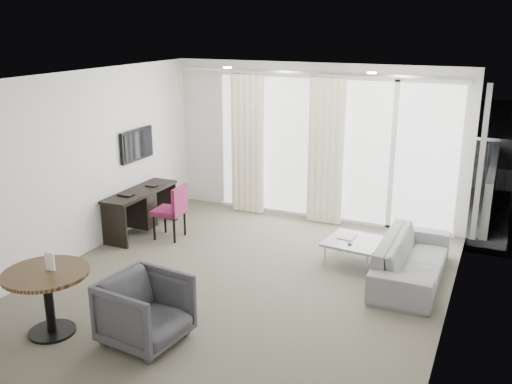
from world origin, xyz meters
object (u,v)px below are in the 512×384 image
at_px(rattan_chair_b, 427,185).
at_px(sofa, 412,259).
at_px(round_table, 49,303).
at_px(desk_chair, 169,212).
at_px(desk, 141,211).
at_px(rattan_chair_a, 380,184).
at_px(coffee_table, 354,252).
at_px(tub_armchair, 145,311).

bearing_deg(rattan_chair_b, sofa, -71.07).
bearing_deg(round_table, desk_chair, 96.94).
bearing_deg(desk, rattan_chair_b, 37.44).
bearing_deg(rattan_chair_a, coffee_table, -66.75).
xyz_separation_m(desk_chair, rattan_chair_a, (2.63, 2.91, -0.02)).
xyz_separation_m(sofa, rattan_chair_b, (-0.25, 3.07, 0.17)).
bearing_deg(tub_armchair, coffee_table, -20.26).
bearing_deg(rattan_chair_b, desk_chair, -123.82).
distance_m(coffee_table, rattan_chair_a, 2.71).
relative_size(round_table, rattan_chair_a, 1.11).
bearing_deg(sofa, rattan_chair_a, 19.86).
xyz_separation_m(desk, coffee_table, (3.40, 0.18, -0.18)).
bearing_deg(desk, sofa, -0.46).
relative_size(desk_chair, tub_armchair, 1.06).
xyz_separation_m(coffee_table, rattan_chair_a, (-0.23, 2.69, 0.24)).
xyz_separation_m(round_table, tub_armchair, (1.04, 0.27, 0.00)).
bearing_deg(desk_chair, round_table, -86.95).
bearing_deg(round_table, rattan_chair_a, 68.76).
xyz_separation_m(tub_armchair, coffee_table, (1.46, 2.88, -0.20)).
bearing_deg(sofa, desk_chair, 90.08).
bearing_deg(sofa, rattan_chair_b, 4.70).
distance_m(round_table, tub_armchair, 1.08).
height_order(sofa, rattan_chair_b, rattan_chair_b).
bearing_deg(sofa, tub_armchair, 139.51).
xyz_separation_m(sofa, rattan_chair_a, (-1.05, 2.90, 0.12)).
bearing_deg(tub_armchair, rattan_chair_a, -5.92).
relative_size(desk, round_table, 1.63).
distance_m(desk_chair, sofa, 3.68).
distance_m(desk, coffee_table, 3.41).
distance_m(tub_armchair, sofa, 3.51).
distance_m(sofa, rattan_chair_a, 3.09).
bearing_deg(desk_chair, rattan_chair_a, 44.02).
distance_m(coffee_table, sofa, 0.86).
distance_m(rattan_chair_a, rattan_chair_b, 0.81).
bearing_deg(tub_armchair, desk, 42.23).
xyz_separation_m(desk, rattan_chair_b, (3.97, 3.04, 0.11)).
bearing_deg(rattan_chair_b, coffee_table, -87.04).
bearing_deg(coffee_table, round_table, -128.37).
xyz_separation_m(desk_chair, coffee_table, (2.85, 0.22, -0.26)).
relative_size(round_table, rattan_chair_b, 0.99).
distance_m(desk_chair, coffee_table, 2.87).
bearing_deg(coffee_table, rattan_chair_a, 94.84).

